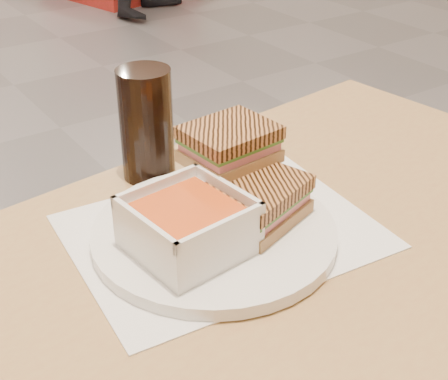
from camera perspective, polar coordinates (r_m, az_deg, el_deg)
main_table at (r=0.78m, az=2.29°, el=-16.05°), size 1.28×0.84×0.75m
tray_liner at (r=0.80m, az=-0.16°, el=-3.71°), size 0.39×0.32×0.00m
plate at (r=0.78m, az=-0.89°, el=-3.87°), size 0.30×0.30×0.02m
soup_bowl at (r=0.73m, az=-3.21°, el=-3.34°), size 0.14×0.14×0.07m
panini_lower at (r=0.78m, az=2.85°, el=-0.96°), size 0.14×0.13×0.05m
panini_upper at (r=0.81m, az=0.51°, el=4.12°), size 0.12×0.10×0.05m
cola_glass at (r=0.90m, az=-6.94°, el=5.82°), size 0.07×0.07×0.16m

